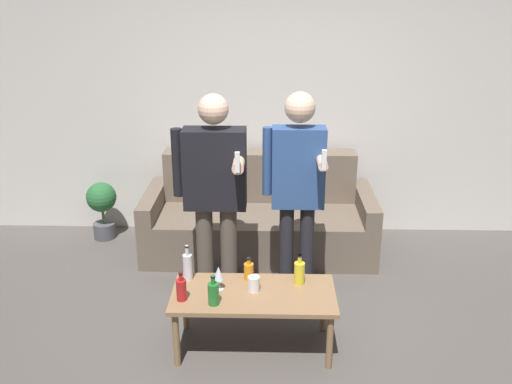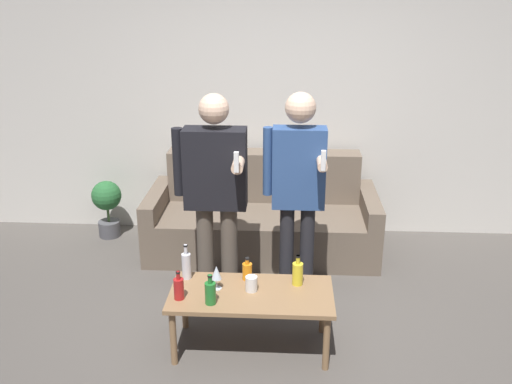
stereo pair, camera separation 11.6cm
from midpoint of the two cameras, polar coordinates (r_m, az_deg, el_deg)
name	(u,v)px [view 2 (the right image)]	position (r m, az deg, el deg)	size (l,w,h in m)	color
ground_plane	(272,360)	(3.98, 2.50, -16.44)	(16.00, 16.00, 0.00)	#514C47
wall_back	(280,97)	(5.46, 3.07, 9.50)	(8.00, 0.06, 2.70)	silver
couch	(262,218)	(5.31, 1.27, -2.59)	(2.09, 0.88, 0.87)	#6B5B4C
coffee_table	(251,299)	(3.89, 0.40, -10.62)	(1.09, 0.52, 0.43)	#8E6B47
bottle_orange	(298,273)	(3.93, 5.04, -8.07)	(0.07, 0.07, 0.22)	yellow
bottle_green	(186,265)	(4.01, -6.14, -7.28)	(0.06, 0.06, 0.26)	silver
bottle_dark	(247,271)	(3.99, -0.04, -7.88)	(0.07, 0.07, 0.17)	orange
bottle_yellow	(210,292)	(3.71, -3.68, -9.98)	(0.07, 0.07, 0.21)	#23752D
bottle_red	(179,288)	(3.78, -6.84, -9.51)	(0.07, 0.07, 0.20)	#B21E1E
wine_glass_near	(216,273)	(3.85, -3.11, -8.12)	(0.07, 0.07, 0.17)	silver
cup_on_table	(251,284)	(3.86, 0.41, -9.15)	(0.08, 0.08, 0.10)	white
person_standing_left	(215,186)	(4.21, -3.34, 0.59)	(0.54, 0.43, 1.65)	brown
person_standing_right	(298,183)	(4.20, 5.00, 0.95)	(0.46, 0.42, 1.66)	#232328
potted_plant	(107,203)	(5.71, -14.10, -1.09)	(0.29, 0.29, 0.57)	#4C4C51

